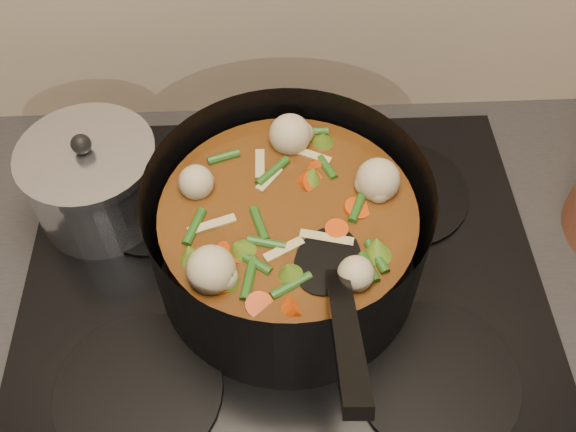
{
  "coord_description": "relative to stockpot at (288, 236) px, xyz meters",
  "views": [
    {
      "loc": [
        -0.01,
        1.53,
        1.59
      ],
      "look_at": [
        0.01,
        1.95,
        1.04
      ],
      "focal_mm": 40.0,
      "sensor_mm": 36.0,
      "label": 1
    }
  ],
  "objects": [
    {
      "name": "stovetop",
      "position": [
        -0.01,
        -0.02,
        -0.08
      ],
      "size": [
        0.62,
        0.54,
        0.03
      ],
      "color": "black",
      "rests_on": "counter"
    },
    {
      "name": "stockpot",
      "position": [
        0.0,
        0.0,
        0.0
      ],
      "size": [
        0.37,
        0.45,
        0.23
      ],
      "rotation": [
        0.0,
        0.0,
        -0.23
      ],
      "color": "black",
      "rests_on": "stovetop"
    },
    {
      "name": "saucepan",
      "position": [
        -0.23,
        0.1,
        -0.02
      ],
      "size": [
        0.16,
        0.16,
        0.13
      ],
      "rotation": [
        0.0,
        0.0,
        0.41
      ],
      "color": "silver",
      "rests_on": "stovetop"
    },
    {
      "name": "counter",
      "position": [
        -0.01,
        -0.02,
        -0.54
      ],
      "size": [
        2.64,
        0.64,
        0.91
      ],
      "color": "brown",
      "rests_on": "ground"
    }
  ]
}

